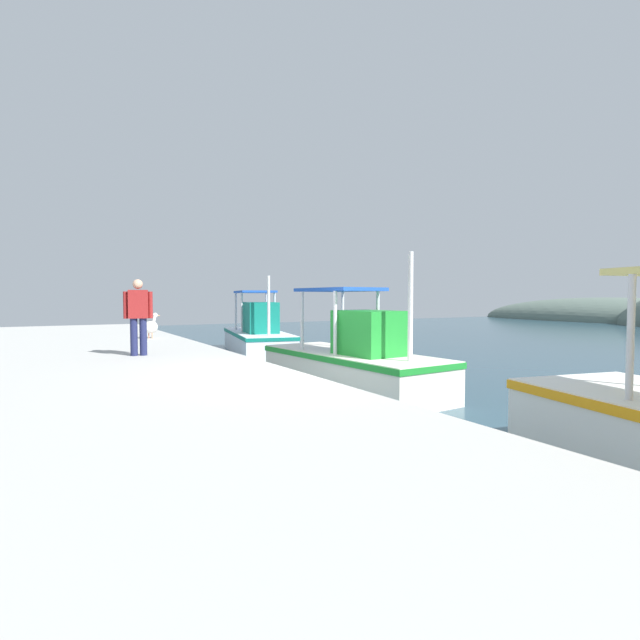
{
  "coord_description": "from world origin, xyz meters",
  "views": [
    {
      "loc": [
        7.73,
        -3.9,
        2.12
      ],
      "look_at": [
        -1.61,
        1.38,
        1.62
      ],
      "focal_mm": 27.12,
      "sensor_mm": 36.0,
      "label": 1
    }
  ],
  "objects_px": {
    "fishing_boat_nearest": "(258,336)",
    "pelican": "(151,326)",
    "fisherman_standing": "(138,313)",
    "mooring_bollard_nearest": "(151,326)",
    "fishing_boat_second": "(353,363)"
  },
  "relations": [
    {
      "from": "fishing_boat_nearest",
      "to": "pelican",
      "type": "distance_m",
      "value": 4.07
    },
    {
      "from": "fisherman_standing",
      "to": "mooring_bollard_nearest",
      "type": "distance_m",
      "value": 7.89
    },
    {
      "from": "mooring_bollard_nearest",
      "to": "pelican",
      "type": "bearing_deg",
      "value": -10.28
    },
    {
      "from": "fishing_boat_second",
      "to": "fisherman_standing",
      "type": "relative_size",
      "value": 2.99
    },
    {
      "from": "pelican",
      "to": "mooring_bollard_nearest",
      "type": "bearing_deg",
      "value": 169.72
    },
    {
      "from": "fishing_boat_nearest",
      "to": "mooring_bollard_nearest",
      "type": "bearing_deg",
      "value": -123.48
    },
    {
      "from": "pelican",
      "to": "fisherman_standing",
      "type": "relative_size",
      "value": 0.5
    },
    {
      "from": "fishing_boat_nearest",
      "to": "fishing_boat_second",
      "type": "distance_m",
      "value": 7.97
    },
    {
      "from": "mooring_bollard_nearest",
      "to": "fishing_boat_second",
      "type": "bearing_deg",
      "value": 13.89
    },
    {
      "from": "pelican",
      "to": "mooring_bollard_nearest",
      "type": "xyz_separation_m",
      "value": [
        -2.95,
        0.53,
        -0.18
      ]
    },
    {
      "from": "fishing_boat_second",
      "to": "mooring_bollard_nearest",
      "type": "bearing_deg",
      "value": -166.11
    },
    {
      "from": "fishing_boat_second",
      "to": "mooring_bollard_nearest",
      "type": "height_order",
      "value": "fishing_boat_second"
    },
    {
      "from": "mooring_bollard_nearest",
      "to": "fishing_boat_nearest",
      "type": "bearing_deg",
      "value": 56.52
    },
    {
      "from": "fishing_boat_second",
      "to": "fisherman_standing",
      "type": "bearing_deg",
      "value": -121.11
    },
    {
      "from": "fisherman_standing",
      "to": "mooring_bollard_nearest",
      "type": "xyz_separation_m",
      "value": [
        -7.68,
        1.66,
        -0.74
      ]
    }
  ]
}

